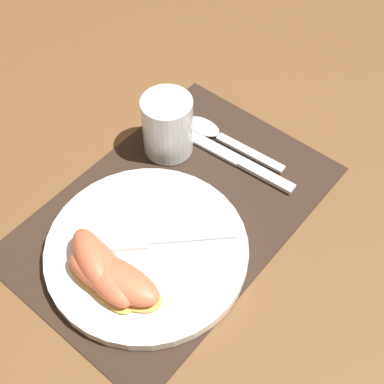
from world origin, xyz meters
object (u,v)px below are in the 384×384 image
(citrus_wedge_1, at_px, (103,270))
(spoon, at_px, (215,133))
(citrus_wedge_2, at_px, (114,278))
(citrus_wedge_0, at_px, (92,259))
(fork, at_px, (153,239))
(juice_glass, at_px, (168,128))
(knife, at_px, (231,157))
(plate, at_px, (147,250))

(citrus_wedge_1, bearing_deg, spoon, 9.97)
(citrus_wedge_2, bearing_deg, citrus_wedge_0, 88.56)
(fork, bearing_deg, citrus_wedge_1, 171.14)
(citrus_wedge_1, bearing_deg, fork, -8.86)
(spoon, relative_size, citrus_wedge_2, 1.26)
(juice_glass, distance_m, citrus_wedge_1, 0.24)
(citrus_wedge_1, bearing_deg, citrus_wedge_0, 85.79)
(spoon, bearing_deg, citrus_wedge_1, -170.03)
(fork, height_order, citrus_wedge_1, citrus_wedge_1)
(knife, bearing_deg, spoon, 65.61)
(citrus_wedge_2, bearing_deg, knife, 4.73)
(spoon, bearing_deg, juice_glass, 149.08)
(citrus_wedge_2, bearing_deg, citrus_wedge_1, 91.48)
(fork, distance_m, citrus_wedge_0, 0.08)
(plate, relative_size, citrus_wedge_2, 1.89)
(plate, xyz_separation_m, citrus_wedge_2, (-0.06, -0.01, 0.02))
(plate, xyz_separation_m, spoon, (0.23, 0.06, -0.00))
(juice_glass, xyz_separation_m, citrus_wedge_1, (-0.23, -0.09, -0.01))
(spoon, xyz_separation_m, citrus_wedge_0, (-0.29, -0.03, 0.03))
(knife, height_order, citrus_wedge_2, citrus_wedge_2)
(citrus_wedge_2, bearing_deg, plate, 5.67)
(juice_glass, height_order, citrus_wedge_0, juice_glass)
(plate, height_order, juice_glass, juice_glass)
(knife, xyz_separation_m, citrus_wedge_1, (-0.27, -0.00, 0.03))
(knife, distance_m, citrus_wedge_2, 0.27)
(fork, bearing_deg, juice_glass, 34.71)
(spoon, xyz_separation_m, citrus_wedge_2, (-0.29, -0.07, 0.03))
(spoon, height_order, citrus_wedge_2, citrus_wedge_2)
(juice_glass, relative_size, citrus_wedge_0, 0.92)
(plate, bearing_deg, citrus_wedge_2, -174.33)
(citrus_wedge_1, bearing_deg, knife, 0.70)
(fork, bearing_deg, knife, 4.59)
(citrus_wedge_2, bearing_deg, fork, 5.09)
(knife, relative_size, citrus_wedge_0, 2.20)
(citrus_wedge_0, bearing_deg, fork, -22.86)
(spoon, relative_size, citrus_wedge_0, 1.73)
(juice_glass, height_order, spoon, juice_glass)
(juice_glass, distance_m, citrus_wedge_2, 0.25)
(fork, bearing_deg, citrus_wedge_0, 157.14)
(citrus_wedge_2, bearing_deg, juice_glass, 25.92)
(citrus_wedge_1, distance_m, citrus_wedge_2, 0.02)
(plate, height_order, citrus_wedge_1, citrus_wedge_1)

